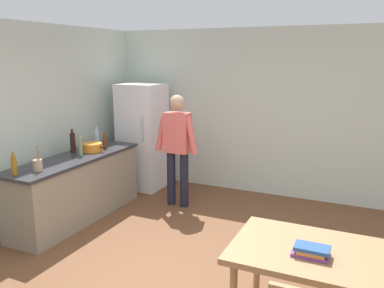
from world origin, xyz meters
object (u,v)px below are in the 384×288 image
bottle_oil_amber (14,165)px  bottle_beer_brown (105,141)px  person (177,143)px  bottle_vinegar_tall (80,146)px  refrigerator (143,137)px  bottle_wine_dark (73,142)px  bottle_water_clear (97,137)px  cooking_pot (93,147)px  book_stack (311,251)px  dining_table (321,260)px  utensil_jar (38,164)px

bottle_oil_amber → bottle_beer_brown: size_ratio=1.08×
person → bottle_vinegar_tall: size_ratio=5.31×
refrigerator → bottle_oil_amber: 2.57m
person → bottle_oil_amber: bearing=-118.8°
bottle_wine_dark → bottle_vinegar_tall: bearing=-24.5°
bottle_water_clear → bottle_beer_brown: (0.24, -0.11, -0.02)m
cooking_pot → bottle_vinegar_tall: 0.28m
book_stack → cooking_pot: bearing=154.6°
bottle_wine_dark → bottle_beer_brown: (0.25, 0.42, -0.04)m
cooking_pot → book_stack: 3.68m
refrigerator → bottle_water_clear: size_ratio=6.00×
bottle_oil_amber → book_stack: 3.41m
refrigerator → bottle_vinegar_tall: size_ratio=5.62×
bottle_water_clear → bottle_beer_brown: bearing=-25.8°
cooking_pot → bottle_beer_brown: size_ratio=1.54×
person → dining_table: bearing=-42.4°
cooking_pot → utensil_jar: bearing=-87.5°
dining_table → bottle_beer_brown: size_ratio=5.38×
dining_table → utensil_jar: bearing=173.5°
cooking_pot → bottle_vinegar_tall: bottle_vinegar_tall is taller
bottle_oil_amber → bottle_water_clear: (-0.13, 1.69, 0.01)m
refrigerator → person: (0.95, -0.55, 0.08)m
person → dining_table: size_ratio=1.21×
utensil_jar → bottle_oil_amber: bearing=-116.4°
refrigerator → utensil_jar: (-0.03, -2.32, 0.08)m
dining_table → cooking_pot: bearing=156.6°
bottle_oil_amber → bottle_beer_brown: bearing=86.1°
book_stack → utensil_jar: bearing=171.5°
bottle_beer_brown → book_stack: (3.28, -1.83, -0.22)m
person → utensil_jar: bearing=-119.1°
bottle_oil_amber → book_stack: (3.39, -0.25, -0.23)m
bottle_vinegar_tall → book_stack: 3.56m
utensil_jar → dining_table: bearing=-6.5°
bottle_oil_amber → bottle_vinegar_tall: bearing=85.5°
utensil_jar → bottle_beer_brown: utensil_jar is taller
dining_table → bottle_vinegar_tall: bearing=160.5°
bottle_water_clear → book_stack: bottle_water_clear is taller
book_stack → bottle_oil_amber: bearing=175.8°
bottle_oil_amber → bottle_beer_brown: 1.58m
bottle_oil_amber → bottle_vinegar_tall: 1.06m
dining_table → bottle_beer_brown: bearing=152.9°
refrigerator → bottle_water_clear: bearing=-107.9°
bottle_vinegar_tall → book_stack: bottle_vinegar_tall is taller
bottle_wine_dark → bottle_vinegar_tall: bottle_wine_dark is taller
dining_table → bottle_beer_brown: (-3.35, 1.71, 0.33)m
person → bottle_water_clear: 1.27m
bottle_oil_amber → refrigerator: bearing=86.6°
cooking_pot → bottle_wine_dark: (-0.21, -0.17, 0.09)m
refrigerator → cooking_pot: size_ratio=4.50×
utensil_jar → bottle_vinegar_tall: 0.82m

